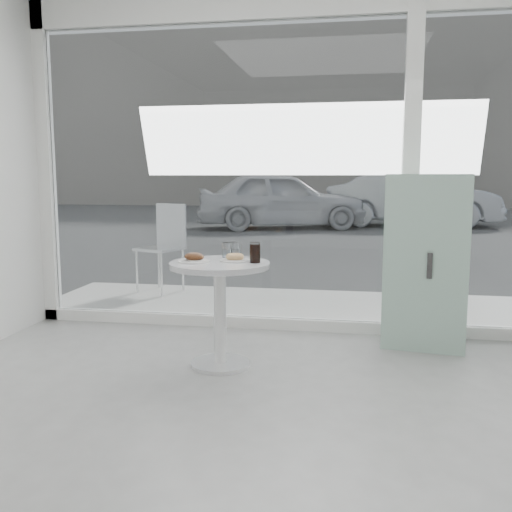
% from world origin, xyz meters
% --- Properties ---
extents(storefront, '(5.00, 0.14, 3.00)m').
position_xyz_m(storefront, '(0.07, 3.00, 1.71)').
color(storefront, white).
rests_on(storefront, ground).
extents(main_table, '(0.72, 0.72, 0.77)m').
position_xyz_m(main_table, '(-0.50, 1.90, 0.55)').
color(main_table, white).
rests_on(main_table, ground).
extents(patio_deck, '(5.60, 1.60, 0.05)m').
position_xyz_m(patio_deck, '(0.00, 3.80, 0.03)').
color(patio_deck, silver).
rests_on(patio_deck, ground).
extents(street, '(40.00, 24.00, 0.00)m').
position_xyz_m(street, '(0.00, 16.00, -0.00)').
color(street, '#3A3A3A').
rests_on(street, ground).
extents(far_building, '(40.00, 2.00, 8.00)m').
position_xyz_m(far_building, '(0.00, 25.00, 4.00)').
color(far_building, gray).
rests_on(far_building, ground).
extents(mint_cabinet, '(0.70, 0.52, 1.40)m').
position_xyz_m(mint_cabinet, '(1.02, 2.69, 0.70)').
color(mint_cabinet, '#9BC6B2').
rests_on(mint_cabinet, ground).
extents(patio_chair, '(0.57, 0.57, 1.01)m').
position_xyz_m(patio_chair, '(-1.73, 4.26, 0.63)').
color(patio_chair, white).
rests_on(patio_chair, patio_deck).
extents(car_white, '(4.77, 2.95, 1.52)m').
position_xyz_m(car_white, '(-1.51, 13.01, 0.76)').
color(car_white, silver).
rests_on(car_white, street).
extents(car_silver, '(4.70, 1.76, 1.53)m').
position_xyz_m(car_silver, '(1.94, 14.27, 0.77)').
color(car_silver, '#A7A9AE').
rests_on(car_silver, street).
extents(plate_fritter, '(0.23, 0.23, 0.07)m').
position_xyz_m(plate_fritter, '(-0.68, 1.87, 0.80)').
color(plate_fritter, white).
rests_on(plate_fritter, main_table).
extents(plate_donut, '(0.22, 0.22, 0.05)m').
position_xyz_m(plate_donut, '(-0.40, 1.97, 0.79)').
color(plate_donut, white).
rests_on(plate_donut, main_table).
extents(water_tumbler_a, '(0.07, 0.07, 0.12)m').
position_xyz_m(water_tumbler_a, '(-0.50, 2.13, 0.82)').
color(water_tumbler_a, white).
rests_on(water_tumbler_a, main_table).
extents(water_tumbler_b, '(0.08, 0.08, 0.13)m').
position_xyz_m(water_tumbler_b, '(-0.42, 2.08, 0.83)').
color(water_tumbler_b, white).
rests_on(water_tumbler_b, main_table).
extents(cola_glass, '(0.08, 0.08, 0.14)m').
position_xyz_m(cola_glass, '(-0.25, 1.93, 0.84)').
color(cola_glass, white).
rests_on(cola_glass, main_table).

